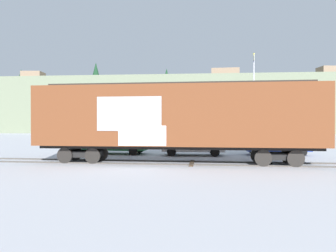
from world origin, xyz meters
TOP-DOWN VIEW (x-y plane):
  - ground_plane at (0.00, 0.00)m, footprint 260.00×260.00m
  - track at (-1.17, 0.05)m, footprint 60.02×3.74m
  - freight_car at (0.34, -0.00)m, footprint 16.50×3.31m
  - flagpole at (7.35, 13.18)m, footprint 0.34×1.28m
  - hillside at (-0.00, 67.11)m, footprint 144.33×36.75m
  - parked_car_green at (-4.62, 5.05)m, footprint 4.89×2.28m
  - parked_car_silver at (1.23, 4.55)m, footprint 4.51×2.05m
  - parked_car_blue at (7.37, 5.24)m, footprint 4.62×2.11m

SIDE VIEW (x-z plane):
  - ground_plane at x=0.00m, z-range 0.00..0.00m
  - track at x=-1.17m, z-range 0.00..0.08m
  - parked_car_silver at x=1.23m, z-range 0.02..1.53m
  - parked_car_green at x=-4.62m, z-range 0.00..1.57m
  - parked_car_blue at x=7.37m, z-range 0.02..1.67m
  - freight_car at x=0.34m, z-range 0.34..5.09m
  - flagpole at x=7.35m, z-range 0.97..10.38m
  - hillside at x=0.00m, z-range -2.36..15.63m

